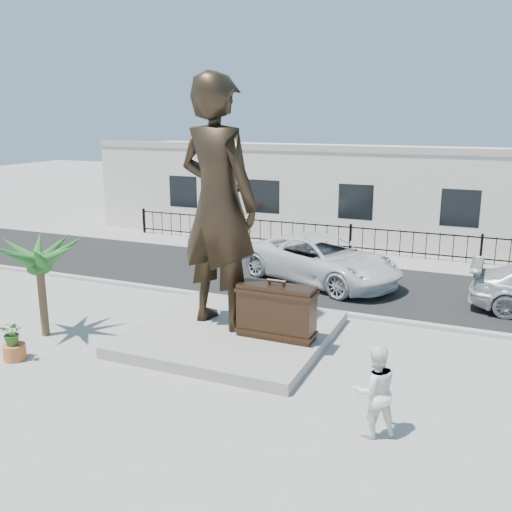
{
  "coord_description": "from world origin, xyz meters",
  "views": [
    {
      "loc": [
        5.94,
        -11.89,
        6.06
      ],
      "look_at": [
        0.0,
        2.0,
        2.3
      ],
      "focal_mm": 40.0,
      "sensor_mm": 36.0,
      "label": 1
    }
  ],
  "objects_px": {
    "tourist": "(375,391)",
    "car_white": "(322,260)",
    "suitcase": "(276,311)",
    "statue": "(218,204)"
  },
  "relations": [
    {
      "from": "statue",
      "to": "car_white",
      "type": "height_order",
      "value": "statue"
    },
    {
      "from": "tourist",
      "to": "car_white",
      "type": "height_order",
      "value": "tourist"
    },
    {
      "from": "statue",
      "to": "tourist",
      "type": "distance_m",
      "value": 6.85
    },
    {
      "from": "statue",
      "to": "tourist",
      "type": "relative_size",
      "value": 3.71
    },
    {
      "from": "suitcase",
      "to": "car_white",
      "type": "bearing_deg",
      "value": 96.41
    },
    {
      "from": "statue",
      "to": "tourist",
      "type": "height_order",
      "value": "statue"
    },
    {
      "from": "tourist",
      "to": "car_white",
      "type": "distance_m",
      "value": 10.41
    },
    {
      "from": "car_white",
      "to": "statue",
      "type": "bearing_deg",
      "value": -168.43
    },
    {
      "from": "statue",
      "to": "car_white",
      "type": "relative_size",
      "value": 1.12
    },
    {
      "from": "suitcase",
      "to": "tourist",
      "type": "relative_size",
      "value": 1.11
    }
  ]
}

